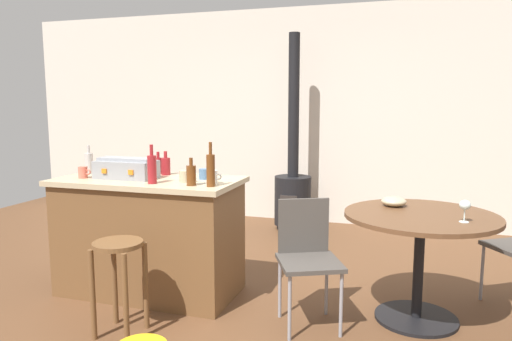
{
  "coord_description": "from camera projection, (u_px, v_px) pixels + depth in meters",
  "views": [
    {
      "loc": [
        1.18,
        -3.13,
        1.51
      ],
      "look_at": [
        0.09,
        0.34,
        1.0
      ],
      "focal_mm": 33.42,
      "sensor_mm": 36.0,
      "label": 1
    }
  ],
  "objects": [
    {
      "name": "bottle_1",
      "position": [
        89.0,
        163.0,
        3.98
      ],
      "size": [
        0.07,
        0.07,
        0.24
      ],
      "color": "#B7B2AD",
      "rests_on": "kitchen_island"
    },
    {
      "name": "bottle_0",
      "position": [
        166.0,
        166.0,
        3.93
      ],
      "size": [
        0.07,
        0.07,
        0.2
      ],
      "color": "maroon",
      "rests_on": "kitchen_island"
    },
    {
      "name": "bottle_5",
      "position": [
        211.0,
        169.0,
        3.36
      ],
      "size": [
        0.06,
        0.06,
        0.32
      ],
      "color": "#603314",
      "rests_on": "kitchen_island"
    },
    {
      "name": "wine_glass",
      "position": [
        465.0,
        206.0,
        3.0
      ],
      "size": [
        0.07,
        0.07,
        0.14
      ],
      "color": "silver",
      "rests_on": "dining_table"
    },
    {
      "name": "bottle_2",
      "position": [
        191.0,
        175.0,
        3.41
      ],
      "size": [
        0.07,
        0.07,
        0.2
      ],
      "color": "#603314",
      "rests_on": "kitchen_island"
    },
    {
      "name": "folding_chair_far",
      "position": [
        307.0,
        252.0,
        3.25
      ],
      "size": [
        0.53,
        0.53,
        0.85
      ],
      "color": "#47423D",
      "rests_on": "ground_plane"
    },
    {
      "name": "bottle_4",
      "position": [
        152.0,
        169.0,
        3.49
      ],
      "size": [
        0.07,
        0.07,
        0.29
      ],
      "color": "maroon",
      "rests_on": "kitchen_island"
    },
    {
      "name": "cup_3",
      "position": [
        185.0,
        176.0,
        3.57
      ],
      "size": [
        0.12,
        0.09,
        0.09
      ],
      "color": "tan",
      "rests_on": "kitchen_island"
    },
    {
      "name": "back_wall",
      "position": [
        309.0,
        116.0,
        6.06
      ],
      "size": [
        8.0,
        0.1,
        2.7
      ],
      "primitive_type": "cube",
      "color": "beige",
      "rests_on": "ground_plane"
    },
    {
      "name": "dining_table",
      "position": [
        420.0,
        239.0,
        3.28
      ],
      "size": [
        1.04,
        1.04,
        0.76
      ],
      "color": "black",
      "rests_on": "ground_plane"
    },
    {
      "name": "cup_0",
      "position": [
        204.0,
        174.0,
        3.7
      ],
      "size": [
        0.11,
        0.08,
        0.08
      ],
      "color": "#4C7099",
      "rests_on": "kitchen_island"
    },
    {
      "name": "toolbox",
      "position": [
        126.0,
        169.0,
        3.74
      ],
      "size": [
        0.47,
        0.25,
        0.16
      ],
      "color": "gray",
      "rests_on": "kitchen_island"
    },
    {
      "name": "wood_stove",
      "position": [
        293.0,
        185.0,
        5.71
      ],
      "size": [
        0.44,
        0.45,
        2.32
      ],
      "color": "black",
      "rests_on": "ground_plane"
    },
    {
      "name": "bottle_3",
      "position": [
        158.0,
        165.0,
        3.99
      ],
      "size": [
        0.07,
        0.07,
        0.18
      ],
      "color": "maroon",
      "rests_on": "kitchen_island"
    },
    {
      "name": "cup_2",
      "position": [
        83.0,
        172.0,
        3.76
      ],
      "size": [
        0.11,
        0.07,
        0.09
      ],
      "color": "#DB6651",
      "rests_on": "kitchen_island"
    },
    {
      "name": "kitchen_island",
      "position": [
        150.0,
        235.0,
        3.8
      ],
      "size": [
        1.45,
        0.73,
        0.93
      ],
      "color": "brown",
      "rests_on": "ground_plane"
    },
    {
      "name": "ground_plane",
      "position": [
        231.0,
        310.0,
        3.52
      ],
      "size": [
        8.8,
        8.8,
        0.0
      ],
      "primitive_type": "plane",
      "color": "brown"
    },
    {
      "name": "serving_bowl",
      "position": [
        394.0,
        201.0,
        3.49
      ],
      "size": [
        0.18,
        0.18,
        0.07
      ],
      "primitive_type": "ellipsoid",
      "color": "tan",
      "rests_on": "dining_table"
    },
    {
      "name": "wooden_stool",
      "position": [
        119.0,
        267.0,
        3.09
      ],
      "size": [
        0.32,
        0.32,
        0.63
      ],
      "color": "brown",
      "rests_on": "ground_plane"
    },
    {
      "name": "cup_1",
      "position": [
        213.0,
        177.0,
        3.49
      ],
      "size": [
        0.11,
        0.07,
        0.1
      ],
      "color": "white",
      "rests_on": "kitchen_island"
    }
  ]
}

